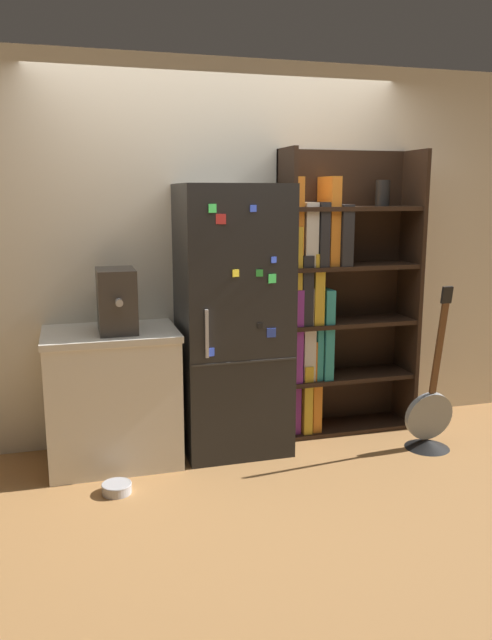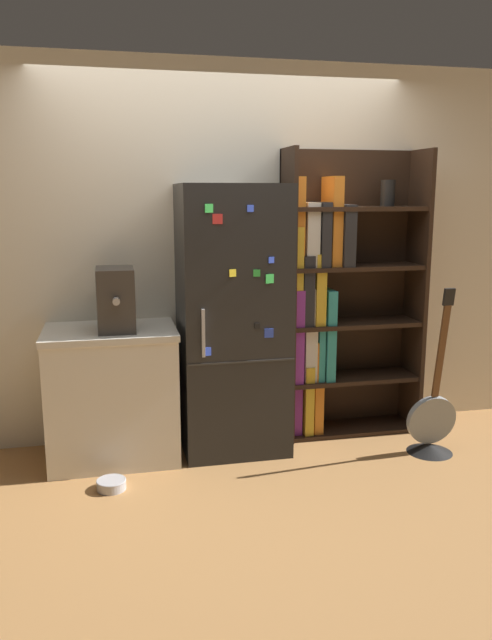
# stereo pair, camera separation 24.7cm
# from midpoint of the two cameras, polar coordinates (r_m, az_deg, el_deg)

# --- Properties ---
(ground_plane) EXTENTS (16.00, 16.00, 0.00)m
(ground_plane) POSITION_cam_midpoint_polar(r_m,az_deg,el_deg) (4.26, -2.30, -12.27)
(ground_plane) COLOR #A87542
(wall_back) EXTENTS (8.00, 0.05, 2.60)m
(wall_back) POSITION_cam_midpoint_polar(r_m,az_deg,el_deg) (4.38, -3.91, 6.01)
(wall_back) COLOR beige
(wall_back) RESTS_ON ground_plane
(refrigerator) EXTENTS (0.70, 0.60, 1.78)m
(refrigerator) POSITION_cam_midpoint_polar(r_m,az_deg,el_deg) (4.14, -2.92, -0.05)
(refrigerator) COLOR black
(refrigerator) RESTS_ON ground_plane
(bookshelf) EXTENTS (0.99, 0.35, 2.02)m
(bookshelf) POSITION_cam_midpoint_polar(r_m,az_deg,el_deg) (4.48, 5.93, 1.78)
(bookshelf) COLOR black
(bookshelf) RESTS_ON ground_plane
(kitchen_counter) EXTENTS (0.84, 0.61, 0.87)m
(kitchen_counter) POSITION_cam_midpoint_polar(r_m,az_deg,el_deg) (4.15, -13.77, -6.80)
(kitchen_counter) COLOR silver
(kitchen_counter) RESTS_ON ground_plane
(espresso_machine) EXTENTS (0.23, 0.38, 0.39)m
(espresso_machine) POSITION_cam_midpoint_polar(r_m,az_deg,el_deg) (3.95, -13.50, 1.72)
(espresso_machine) COLOR #38332D
(espresso_machine) RESTS_ON kitchen_counter
(guitar) EXTENTS (0.34, 0.31, 1.14)m
(guitar) POSITION_cam_midpoint_polar(r_m,az_deg,el_deg) (4.45, 14.83, -9.27)
(guitar) COLOR black
(guitar) RESTS_ON ground_plane
(pet_bowl) EXTENTS (0.18, 0.18, 0.06)m
(pet_bowl) POSITION_cam_midpoint_polar(r_m,az_deg,el_deg) (3.86, -13.60, -14.69)
(pet_bowl) COLOR #B7B7BC
(pet_bowl) RESTS_ON ground_plane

